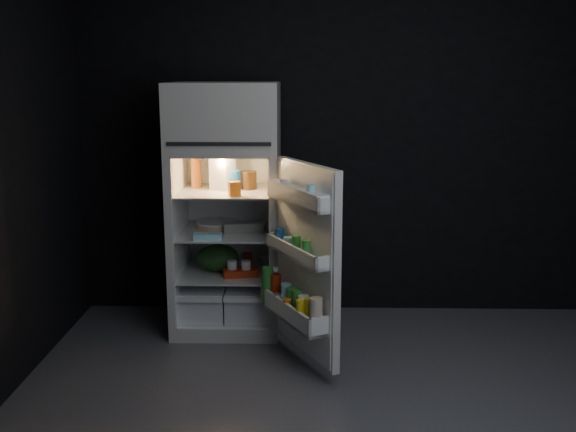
{
  "coord_description": "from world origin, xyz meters",
  "views": [
    {
      "loc": [
        -0.3,
        -3.43,
        1.85
      ],
      "look_at": [
        -0.4,
        1.0,
        0.9
      ],
      "focal_mm": 42.0,
      "sensor_mm": 36.0,
      "label": 1
    }
  ],
  "objects_px": {
    "refrigerator": "(227,199)",
    "yogurt_tray": "(240,272)",
    "milk_jug": "(222,173)",
    "fridge_door": "(302,264)",
    "egg_carton": "(243,227)"
  },
  "relations": [
    {
      "from": "fridge_door",
      "to": "milk_jug",
      "type": "bearing_deg",
      "value": 129.31
    },
    {
      "from": "milk_jug",
      "to": "yogurt_tray",
      "type": "relative_size",
      "value": 0.98
    },
    {
      "from": "fridge_door",
      "to": "milk_jug",
      "type": "height_order",
      "value": "fridge_door"
    },
    {
      "from": "refrigerator",
      "to": "egg_carton",
      "type": "distance_m",
      "value": 0.24
    },
    {
      "from": "egg_carton",
      "to": "refrigerator",
      "type": "bearing_deg",
      "value": 142.35
    },
    {
      "from": "refrigerator",
      "to": "fridge_door",
      "type": "relative_size",
      "value": 1.46
    },
    {
      "from": "milk_jug",
      "to": "egg_carton",
      "type": "height_order",
      "value": "milk_jug"
    },
    {
      "from": "refrigerator",
      "to": "fridge_door",
      "type": "height_order",
      "value": "refrigerator"
    },
    {
      "from": "refrigerator",
      "to": "fridge_door",
      "type": "bearing_deg",
      "value": -52.39
    },
    {
      "from": "refrigerator",
      "to": "milk_jug",
      "type": "bearing_deg",
      "value": -151.5
    },
    {
      "from": "fridge_door",
      "to": "egg_carton",
      "type": "distance_m",
      "value": 0.77
    },
    {
      "from": "milk_jug",
      "to": "egg_carton",
      "type": "distance_m",
      "value": 0.42
    },
    {
      "from": "refrigerator",
      "to": "egg_carton",
      "type": "bearing_deg",
      "value": -28.23
    },
    {
      "from": "refrigerator",
      "to": "yogurt_tray",
      "type": "relative_size",
      "value": 7.27
    },
    {
      "from": "milk_jug",
      "to": "egg_carton",
      "type": "xyz_separation_m",
      "value": [
        0.15,
        -0.05,
        -0.38
      ]
    }
  ]
}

